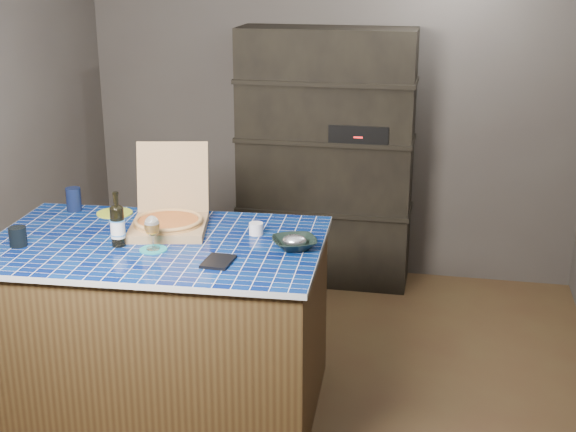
% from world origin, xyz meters
% --- Properties ---
extents(room, '(3.50, 3.50, 3.50)m').
position_xyz_m(room, '(0.00, 0.00, 1.25)').
color(room, '#503E22').
rests_on(room, ground).
extents(shelving_unit, '(1.20, 0.41, 1.80)m').
position_xyz_m(shelving_unit, '(0.00, 1.53, 0.90)').
color(shelving_unit, black).
rests_on(shelving_unit, floor).
extents(kitchen_island, '(1.71, 1.13, 0.91)m').
position_xyz_m(kitchen_island, '(-0.56, -0.33, 0.46)').
color(kitchen_island, '#48351C').
rests_on(kitchen_island, floor).
extents(pizza_box, '(0.47, 0.53, 0.41)m').
position_xyz_m(pizza_box, '(-0.55, -0.15, 0.97)').
color(pizza_box, '#95704D').
rests_on(pizza_box, kitchen_island).
extents(mead_bottle, '(0.07, 0.07, 0.27)m').
position_xyz_m(mead_bottle, '(-0.71, -0.42, 1.02)').
color(mead_bottle, black).
rests_on(mead_bottle, kitchen_island).
extents(teal_trivet, '(0.13, 0.13, 0.01)m').
position_xyz_m(teal_trivet, '(-0.52, -0.45, 0.91)').
color(teal_trivet, teal).
rests_on(teal_trivet, kitchen_island).
extents(wine_glass, '(0.07, 0.07, 0.17)m').
position_xyz_m(wine_glass, '(-0.52, -0.45, 1.03)').
color(wine_glass, white).
rests_on(wine_glass, teal_trivet).
extents(tumbler, '(0.09, 0.09, 0.10)m').
position_xyz_m(tumbler, '(-1.19, -0.52, 0.96)').
color(tumbler, black).
rests_on(tumbler, kitchen_island).
extents(dvd_case, '(0.13, 0.18, 0.01)m').
position_xyz_m(dvd_case, '(-0.17, -0.55, 0.92)').
color(dvd_case, black).
rests_on(dvd_case, kitchen_island).
extents(bowl, '(0.28, 0.28, 0.05)m').
position_xyz_m(bowl, '(0.14, -0.29, 0.94)').
color(bowl, black).
rests_on(bowl, kitchen_island).
extents(foil_contents, '(0.12, 0.10, 0.06)m').
position_xyz_m(foil_contents, '(0.14, -0.29, 0.95)').
color(foil_contents, silver).
rests_on(foil_contents, bowl).
extents(white_jar, '(0.07, 0.07, 0.06)m').
position_xyz_m(white_jar, '(-0.09, -0.13, 0.94)').
color(white_jar, white).
rests_on(white_jar, kitchen_island).
extents(navy_cup, '(0.08, 0.08, 0.13)m').
position_xyz_m(navy_cup, '(-1.18, 0.06, 0.97)').
color(navy_cup, black).
rests_on(navy_cup, kitchen_island).
extents(green_trivet, '(0.20, 0.20, 0.01)m').
position_xyz_m(green_trivet, '(-0.93, 0.05, 0.91)').
color(green_trivet, '#A8C129').
rests_on(green_trivet, kitchen_island).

